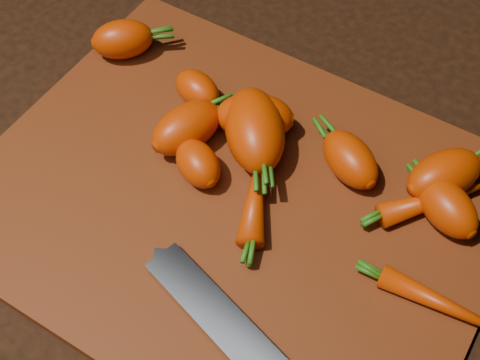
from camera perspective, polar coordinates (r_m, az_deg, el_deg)
The scene contains 15 objects.
ground at distance 0.67m, azimuth -0.45°, elevation -2.33°, with size 2.00×2.00×0.01m, color black.
cutting_board at distance 0.66m, azimuth -0.46°, elevation -1.81°, with size 0.50×0.40×0.01m, color maroon.
carrot_0 at distance 0.78m, azimuth -9.99°, elevation 11.75°, with size 0.07×0.04×0.04m, color #C13304.
carrot_1 at distance 0.65m, azimuth -3.61°, elevation 1.40°, with size 0.06×0.04×0.04m, color #C13304.
carrot_2 at distance 0.67m, azimuth 1.26°, elevation 4.30°, with size 0.10×0.06×0.06m, color #C13304.
carrot_3 at distance 0.68m, azimuth -4.57°, elevation 4.47°, with size 0.08×0.05×0.05m, color #C13304.
carrot_4 at distance 0.68m, azimuth 1.26°, elevation 5.40°, with size 0.08×0.05×0.05m, color #C13304.
carrot_5 at distance 0.72m, azimuth -3.68°, elevation 7.74°, with size 0.06×0.04×0.04m, color #C13304.
carrot_6 at distance 0.65m, azimuth 17.25°, elevation -2.18°, with size 0.07×0.04×0.04m, color #C13304.
carrot_7 at distance 0.66m, azimuth 16.35°, elevation -1.63°, with size 0.12×0.02×0.02m, color #C13304.
carrot_8 at distance 0.61m, azimuth 17.30°, elevation -10.27°, with size 0.12×0.02×0.02m, color #C13304.
carrot_9 at distance 0.64m, azimuth 1.30°, elevation -1.41°, with size 0.10×0.03×0.03m, color #C13304.
carrot_10 at distance 0.67m, azimuth 17.03°, elevation 0.42°, with size 0.08×0.05×0.05m, color #C13304.
carrot_11 at distance 0.66m, azimuth 9.37°, elevation 1.76°, with size 0.07×0.04×0.04m, color #C13304.
knife at distance 0.57m, azimuth 0.53°, elevation -13.97°, with size 0.31×0.12×0.02m.
Camera 1 is at (0.20, -0.31, 0.56)m, focal length 50.00 mm.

